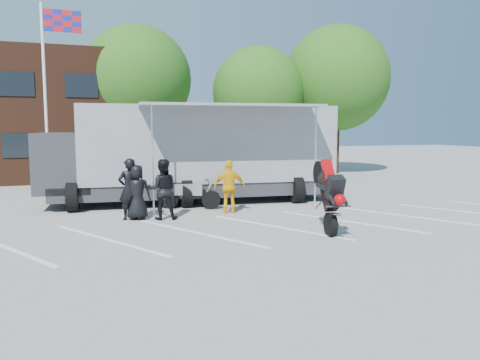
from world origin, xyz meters
TOP-DOWN VIEW (x-y plane):
  - ground at (0.00, 0.00)m, footprint 100.00×100.00m
  - parking_bay_lines at (0.00, 1.00)m, footprint 18.09×13.33m
  - flagpole at (-6.24, 10.00)m, footprint 1.61×0.12m
  - tree_left at (-2.00, 16.00)m, footprint 6.12×6.12m
  - tree_mid at (5.00, 15.00)m, footprint 5.44×5.44m
  - tree_right at (10.00, 14.50)m, footprint 6.46×6.46m
  - transporter_truck at (-0.97, 6.27)m, footprint 12.14×6.67m
  - parked_motorcycle at (-1.54, 4.85)m, footprint 2.33×1.60m
  - stunt_bike_rider at (1.18, 0.19)m, footprint 1.15×1.99m
  - spectator_leather_a at (-3.56, 3.50)m, footprint 0.92×0.66m
  - spectator_leather_b at (-3.79, 3.58)m, footprint 0.80×0.62m
  - spectator_leather_c at (-2.79, 3.26)m, footprint 1.06×0.90m
  - spectator_hivis at (-0.46, 3.59)m, footprint 1.13×0.64m

SIDE VIEW (x-z plane):
  - ground at x=0.00m, z-range 0.00..0.00m
  - transporter_truck at x=-0.97m, z-range -1.86..1.86m
  - parked_motorcycle at x=-1.54m, z-range -0.58..0.58m
  - stunt_bike_rider at x=1.18m, z-range -1.10..1.10m
  - parking_bay_lines at x=0.00m, z-range 0.00..0.01m
  - spectator_leather_a at x=-3.56m, z-range 0.00..1.75m
  - spectator_hivis at x=-0.46m, z-range 0.00..1.81m
  - spectator_leather_c at x=-2.79m, z-range 0.00..1.92m
  - spectator_leather_b at x=-3.79m, z-range 0.00..1.94m
  - tree_mid at x=5.00m, z-range 1.10..8.78m
  - flagpole at x=-6.24m, z-range 1.05..9.05m
  - tree_left at x=-2.00m, z-range 1.25..9.89m
  - tree_right at x=10.00m, z-range 1.32..10.44m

